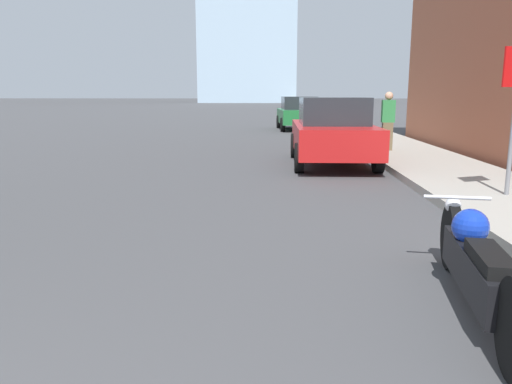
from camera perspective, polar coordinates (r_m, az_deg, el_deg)
The scene contains 5 objects.
sidewalk at distance 40.63m, azimuth 7.67°, elevation 8.69°, with size 2.40×240.00×0.15m.
motorcycle at distance 4.47m, azimuth 23.84°, elevation -7.46°, with size 0.68×2.70×0.78m.
parked_car_red at distance 12.61m, azimuth 8.72°, elevation 6.90°, with size 1.97×4.40×1.66m.
parked_car_green at distance 24.92m, azimuth 4.92°, elevation 8.97°, with size 2.20×4.18×1.62m.
pedestrian at distance 14.84m, azimuth 14.83°, elevation 7.90°, with size 0.36×0.23×1.65m.
Camera 1 is at (2.20, -0.42, 1.74)m, focal length 35.00 mm.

